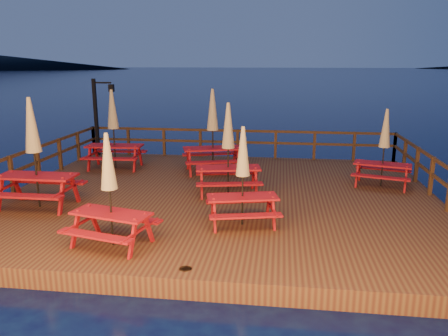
# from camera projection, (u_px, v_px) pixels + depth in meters

# --- Properties ---
(ground) EXTENTS (500.00, 500.00, 0.00)m
(ground) POSITION_uv_depth(u_px,v_px,m) (220.00, 207.00, 12.45)
(ground) COLOR #050833
(ground) RESTS_ON ground
(deck) EXTENTS (12.00, 10.00, 0.40)m
(deck) POSITION_uv_depth(u_px,v_px,m) (220.00, 201.00, 12.40)
(deck) COLOR #462216
(deck) RESTS_ON ground
(deck_piles) EXTENTS (11.44, 9.44, 1.40)m
(deck_piles) POSITION_uv_depth(u_px,v_px,m) (220.00, 217.00, 12.52)
(deck_piles) COLOR #3E2B13
(deck_piles) RESTS_ON ground
(railing) EXTENTS (11.80, 9.75, 1.10)m
(railing) POSITION_uv_depth(u_px,v_px,m) (228.00, 155.00, 13.88)
(railing) COLOR #3E2B13
(railing) RESTS_ON deck
(lamp_post) EXTENTS (0.85, 0.18, 3.00)m
(lamp_post) POSITION_uv_depth(u_px,v_px,m) (99.00, 110.00, 16.98)
(lamp_post) COLOR black
(lamp_post) RESTS_ON deck
(picnic_table_0) EXTENTS (1.90, 1.68, 2.32)m
(picnic_table_0) POSITION_uv_depth(u_px,v_px,m) (109.00, 188.00, 8.67)
(picnic_table_0) COLOR maroon
(picnic_table_0) RESTS_ON deck
(picnic_table_1) EXTENTS (1.97, 1.62, 2.81)m
(picnic_table_1) POSITION_uv_depth(u_px,v_px,m) (34.00, 151.00, 10.94)
(picnic_table_1) COLOR maroon
(picnic_table_1) RESTS_ON deck
(picnic_table_2) EXTENTS (1.93, 1.74, 2.32)m
(picnic_table_2) POSITION_uv_depth(u_px,v_px,m) (384.00, 147.00, 12.86)
(picnic_table_2) COLOR maroon
(picnic_table_2) RESTS_ON deck
(picnic_table_3) EXTENTS (2.04, 1.79, 2.57)m
(picnic_table_3) POSITION_uv_depth(u_px,v_px,m) (228.00, 147.00, 12.08)
(picnic_table_3) COLOR maroon
(picnic_table_3) RESTS_ON deck
(picnic_table_4) EXTENTS (1.99, 1.67, 2.73)m
(picnic_table_4) POSITION_uv_depth(u_px,v_px,m) (113.00, 128.00, 15.00)
(picnic_table_4) COLOR maroon
(picnic_table_4) RESTS_ON deck
(picnic_table_5) EXTENTS (1.85, 1.64, 2.28)m
(picnic_table_5) POSITION_uv_depth(u_px,v_px,m) (243.00, 175.00, 9.78)
(picnic_table_5) COLOR maroon
(picnic_table_5) RESTS_ON deck
(picnic_table_6) EXTENTS (2.33, 2.10, 2.79)m
(picnic_table_6) POSITION_uv_depth(u_px,v_px,m) (213.00, 130.00, 14.47)
(picnic_table_6) COLOR maroon
(picnic_table_6) RESTS_ON deck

